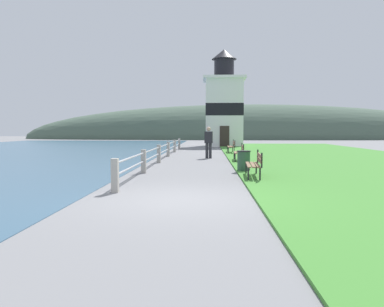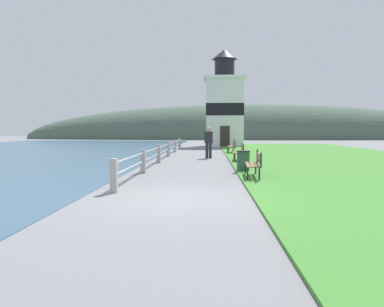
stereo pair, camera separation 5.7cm
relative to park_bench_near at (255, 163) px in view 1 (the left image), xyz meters
name	(u,v)px [view 1 (the left image)]	position (x,y,z in m)	size (l,w,h in m)	color
ground_plane	(177,200)	(-2.34, -4.06, -0.54)	(160.00, 160.00, 0.00)	slate
grass_verge	(329,157)	(5.50, 9.49, -0.51)	(12.00, 40.64, 0.06)	#428433
seawall_railing	(164,150)	(-4.09, 7.96, -0.01)	(0.18, 22.21, 0.91)	#A8A399
park_bench_near	(255,163)	(0.00, 0.00, 0.00)	(0.59, 1.93, 0.94)	brown
park_bench_midway	(240,151)	(0.04, 6.66, 0.00)	(0.54, 1.79, 0.94)	brown
park_bench_far	(232,146)	(0.05, 13.35, 0.00)	(0.49, 1.95, 0.94)	brown
lighthouse	(224,106)	(-0.08, 24.42, 3.43)	(4.09, 4.09, 9.50)	white
person_strolling	(209,141)	(-1.59, 8.77, 0.45)	(0.48, 0.32, 1.82)	#28282D
trash_bin	(244,161)	(-0.21, 1.96, -0.12)	(0.54, 0.54, 0.84)	#2D5138
distant_hillside	(250,139)	(5.66, 53.04, -0.54)	(80.00, 16.00, 12.00)	#475B4C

